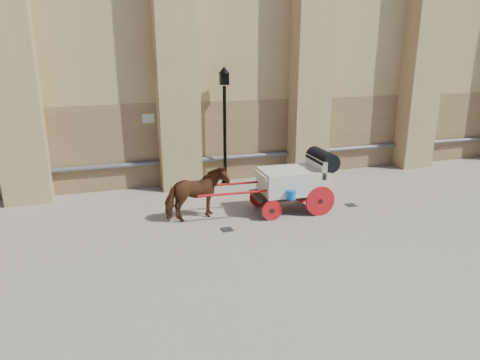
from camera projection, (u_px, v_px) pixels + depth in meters
name	position (u px, v px, depth m)	size (l,w,h in m)	color
ground	(238.00, 219.00, 12.53)	(90.00, 90.00, 0.00)	gray
horse	(197.00, 194.00, 12.29)	(0.82, 1.81, 1.53)	#572C17
carriage	(297.00, 179.00, 12.97)	(4.27, 1.54, 1.85)	black
street_lamp	(225.00, 123.00, 15.25)	(0.40, 0.40, 4.24)	black
drain_grate_near	(227.00, 230.00, 11.75)	(0.32, 0.32, 0.01)	black
drain_grate_far	(351.00, 205.00, 13.66)	(0.32, 0.32, 0.01)	black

